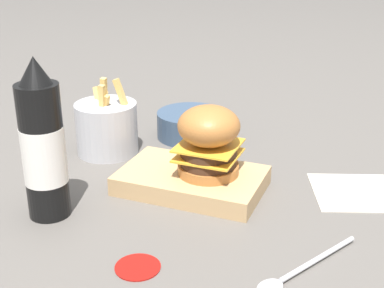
% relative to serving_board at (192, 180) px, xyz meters
% --- Properties ---
extents(ground_plane, '(6.00, 6.00, 0.00)m').
position_rel_serving_board_xyz_m(ground_plane, '(0.03, -0.00, -0.02)').
color(ground_plane, '#5B5651').
extents(serving_board, '(0.24, 0.15, 0.03)m').
position_rel_serving_board_xyz_m(serving_board, '(0.00, 0.00, 0.00)').
color(serving_board, tan).
rests_on(serving_board, ground_plane).
extents(burger, '(0.10, 0.10, 0.12)m').
position_rel_serving_board_xyz_m(burger, '(0.03, 0.01, 0.08)').
color(burger, '#AD6B33').
rests_on(burger, serving_board).
extents(ketchup_bottle, '(0.06, 0.06, 0.25)m').
position_rel_serving_board_xyz_m(ketchup_bottle, '(-0.17, -0.16, 0.10)').
color(ketchup_bottle, black).
rests_on(ketchup_bottle, ground_plane).
extents(fries_basket, '(0.12, 0.12, 0.15)m').
position_rel_serving_board_xyz_m(fries_basket, '(-0.21, 0.08, 0.04)').
color(fries_basket, '#B7B7BC').
rests_on(fries_basket, ground_plane).
extents(side_bowl, '(0.14, 0.14, 0.05)m').
position_rel_serving_board_xyz_m(side_bowl, '(-0.09, 0.22, 0.01)').
color(side_bowl, '#384C66').
rests_on(side_bowl, ground_plane).
extents(spoon, '(0.10, 0.17, 0.01)m').
position_rel_serving_board_xyz_m(spoon, '(0.21, -0.19, -0.01)').
color(spoon, silver).
rests_on(spoon, ground_plane).
extents(ketchup_puddle, '(0.06, 0.06, 0.00)m').
position_rel_serving_board_xyz_m(ketchup_puddle, '(0.02, -0.24, -0.01)').
color(ketchup_puddle, '#9E140F').
rests_on(ketchup_puddle, ground_plane).
extents(parchment_square, '(0.17, 0.17, 0.00)m').
position_rel_serving_board_xyz_m(parchment_square, '(0.26, 0.09, -0.01)').
color(parchment_square, beige).
rests_on(parchment_square, ground_plane).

